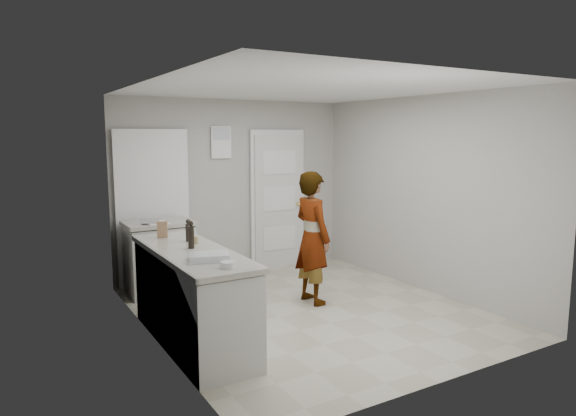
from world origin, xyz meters
TOP-DOWN VIEW (x-y plane):
  - ground at (0.00, 0.00)m, footprint 4.00×4.00m
  - room_shell at (-0.17, 1.95)m, footprint 4.00×4.00m
  - main_counter at (-1.45, -0.20)m, footprint 0.64×1.96m
  - side_counter at (-1.25, 1.55)m, footprint 0.84×0.61m
  - person at (0.22, 0.26)m, footprint 0.40×0.59m
  - cake_mix_box at (-1.52, 0.50)m, footprint 0.12×0.08m
  - spice_jar at (-1.32, 0.03)m, footprint 0.05×0.05m
  - oil_cruet_a at (-1.34, 0.19)m, footprint 0.06×0.06m
  - oil_cruet_b at (-1.43, -0.14)m, footprint 0.06×0.06m
  - baking_dish at (-1.46, -0.67)m, footprint 0.39×0.33m
  - egg_bowl at (-1.42, -0.98)m, footprint 0.13×0.13m
  - papers at (-1.30, 1.44)m, footprint 0.25×0.31m

SIDE VIEW (x-z plane):
  - ground at x=0.00m, z-range 0.00..0.00m
  - main_counter at x=-1.45m, z-range -0.04..0.89m
  - side_counter at x=-1.25m, z-range -0.03..0.89m
  - person at x=0.22m, z-range 0.00..1.59m
  - papers at x=-1.30m, z-range 0.93..0.93m
  - egg_bowl at x=-1.42m, z-range 0.93..0.97m
  - baking_dish at x=-1.46m, z-range 0.92..0.98m
  - spice_jar at x=-1.32m, z-range 0.93..1.00m
  - cake_mix_box at x=-1.52m, z-range 0.93..1.10m
  - room_shell at x=-0.17m, z-range -0.98..3.02m
  - oil_cruet_a at x=-1.34m, z-range 0.92..1.15m
  - oil_cruet_b at x=-1.43m, z-range 0.92..1.19m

